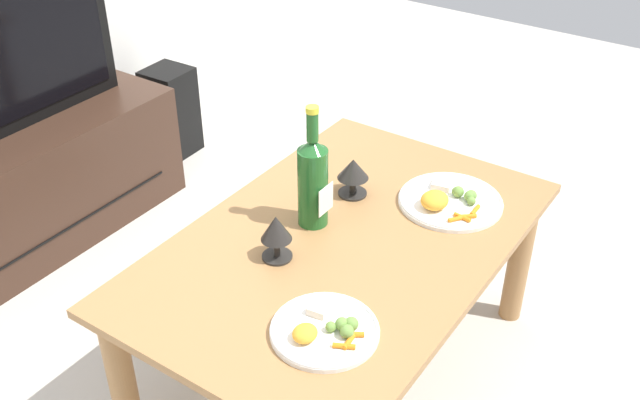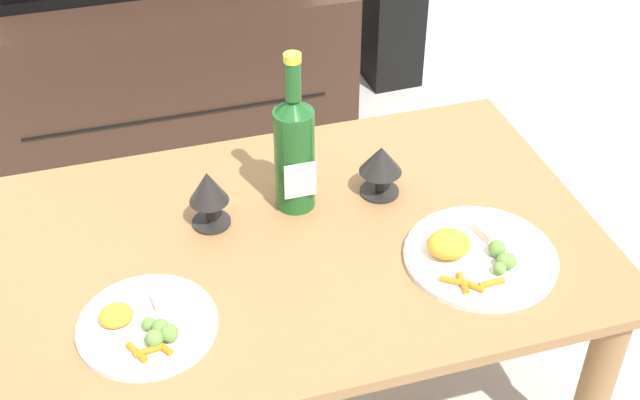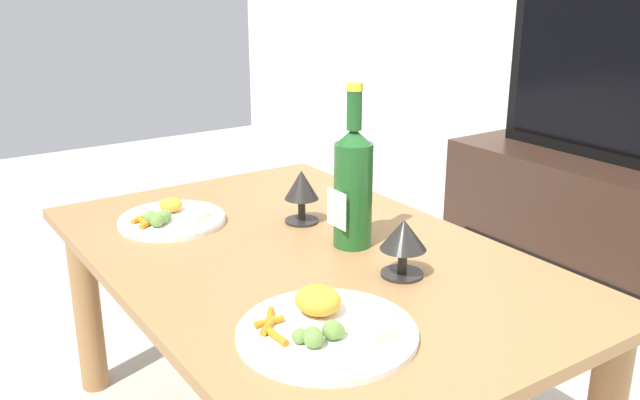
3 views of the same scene
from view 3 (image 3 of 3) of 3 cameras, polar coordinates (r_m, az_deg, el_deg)
dining_table at (r=1.52m, az=-1.43°, el=-7.22°), size 1.21×0.78×0.50m
tv_stand at (r=2.57m, az=23.31°, el=-2.39°), size 1.23×0.45×0.46m
wine_bottle at (r=1.48m, az=2.72°, el=1.37°), size 0.08×0.09×0.35m
goblet_left at (r=1.63m, az=-1.52°, el=0.97°), size 0.08×0.08×0.13m
goblet_right at (r=1.36m, az=6.83°, el=-3.11°), size 0.09×0.09×0.12m
dinner_plate_left at (r=1.68m, az=-12.05°, el=-1.47°), size 0.25×0.25×0.05m
dinner_plate_right at (r=1.16m, az=0.49°, el=-10.36°), size 0.30×0.30×0.06m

